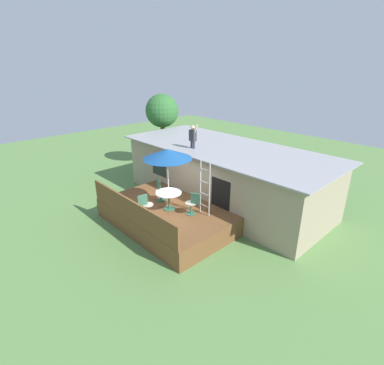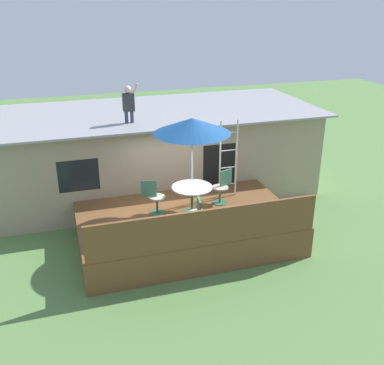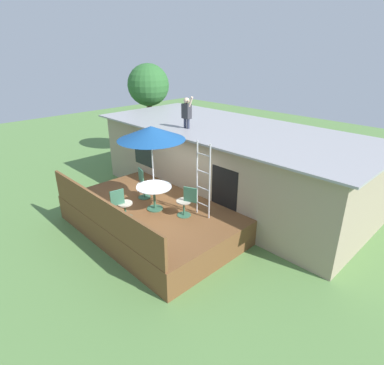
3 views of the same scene
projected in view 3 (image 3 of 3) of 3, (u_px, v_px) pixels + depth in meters
ground_plane at (153, 229)px, 10.18m from camera, size 40.00×40.00×0.00m
house at (228, 163)px, 11.96m from camera, size 10.50×4.50×2.69m
deck at (153, 218)px, 10.02m from camera, size 5.53×3.48×0.80m
deck_railing at (101, 212)px, 8.60m from camera, size 5.43×0.08×0.90m
patio_table at (154, 191)px, 9.51m from camera, size 1.04×1.04×0.74m
patio_umbrella at (151, 133)px, 8.82m from camera, size 1.90×1.90×2.54m
step_ladder at (203, 180)px, 8.95m from camera, size 0.52×0.04×2.20m
person_figure at (187, 111)px, 11.04m from camera, size 0.47×0.20×1.11m
patio_chair_left at (143, 184)px, 10.36m from camera, size 0.61×0.44×0.92m
patio_chair_right at (186, 202)px, 9.16m from camera, size 0.60×0.44×0.92m
patio_chair_near at (122, 204)px, 9.02m from camera, size 0.44×0.62×0.92m
backyard_tree at (148, 86)px, 15.97m from camera, size 2.06×2.06×4.61m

